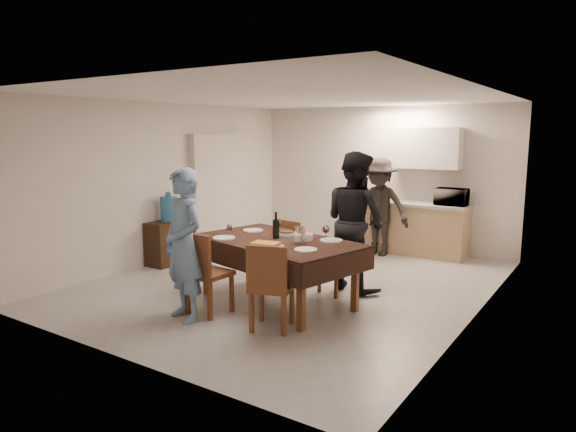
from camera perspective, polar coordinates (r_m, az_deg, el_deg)
name	(u,v)px	position (r m, az deg, el deg)	size (l,w,h in m)	color
floor	(294,282)	(7.39, 0.70, -7.38)	(5.00, 6.00, 0.02)	#9F9F9A
ceiling	(295,96)	(7.10, 0.74, 13.16)	(5.00, 6.00, 0.02)	white
wall_back	(381,177)	(9.78, 10.27, 4.31)	(5.00, 0.02, 2.60)	beige
wall_front	(116,224)	(4.90, -18.54, -0.80)	(5.00, 0.02, 2.60)	beige
wall_left	(167,183)	(8.73, -13.26, 3.64)	(0.02, 6.00, 2.60)	beige
wall_right	(481,206)	(6.17, 20.69, 1.05)	(0.02, 6.00, 2.60)	beige
stub_partition	(219,191)	(9.56, -7.66, 2.76)	(0.15, 1.40, 2.10)	beige
kitchen_base_cabinet	(404,228)	(9.38, 12.72, -1.34)	(2.20, 0.60, 0.86)	tan
kitchen_worktop	(404,203)	(9.31, 12.81, 1.41)	(2.24, 0.64, 0.05)	#9F9E9A
upper_cabinet	(426,148)	(9.26, 15.09, 7.28)	(1.20, 0.34, 0.70)	silver
dining_table	(277,243)	(6.36, -1.23, -2.97)	(2.29, 1.65, 0.81)	black
chair_near_left	(204,265)	(6.03, -9.36, -5.40)	(0.47, 0.47, 0.53)	brown
chair_near_right	(267,278)	(5.48, -2.35, -6.92)	(0.56, 0.57, 0.52)	brown
chair_far_left	(278,247)	(7.20, -1.16, -3.47)	(0.45, 0.45, 0.47)	brown
chair_far_right	(334,254)	(6.73, 5.17, -4.24)	(0.52, 0.53, 0.49)	brown
console	(170,242)	(8.58, -12.99, -2.86)	(0.38, 0.76, 0.70)	black
water_jug	(169,209)	(8.48, -13.12, 0.81)	(0.27, 0.27, 0.40)	teal
wine_bottle	(276,225)	(6.39, -1.35, -1.04)	(0.08, 0.08, 0.34)	black
water_pitcher	(299,235)	(6.10, 1.21, -2.15)	(0.13, 0.13, 0.21)	white
savoury_tart	(266,244)	(5.99, -2.51, -3.16)	(0.37, 0.27, 0.05)	gold
salad_bowl	(305,237)	(6.33, 1.93, -2.33)	(0.20, 0.20, 0.08)	white
mushroom_dish	(286,234)	(6.60, -0.21, -2.03)	(0.21, 0.21, 0.04)	white
wine_glass_a	(230,231)	(6.47, -6.52, -1.68)	(0.08, 0.08, 0.18)	white
wine_glass_b	(326,233)	(6.26, 4.22, -1.92)	(0.09, 0.09, 0.20)	white
wine_glass_c	(277,226)	(6.69, -1.19, -1.15)	(0.09, 0.09, 0.21)	white
plate_near_left	(224,238)	(6.48, -7.13, -2.41)	(0.28, 0.28, 0.02)	white
plate_near_right	(306,250)	(5.78, 1.98, -3.76)	(0.26, 0.26, 0.02)	white
plate_far_left	(253,230)	(6.93, -3.91, -1.59)	(0.27, 0.27, 0.02)	white
plate_far_right	(331,240)	(6.29, 4.83, -2.72)	(0.28, 0.28, 0.02)	white
microwave	(452,197)	(9.04, 17.72, 2.04)	(0.51, 0.35, 0.28)	silver
person_near	(184,245)	(5.89, -11.50, -3.17)	(0.63, 0.42, 1.73)	#6588B2
person_far	(355,221)	(6.95, 7.44, -0.59)	(0.91, 0.71, 1.87)	black
person_kitchen	(379,207)	(9.01, 10.06, 1.01)	(1.09, 0.63, 1.69)	black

